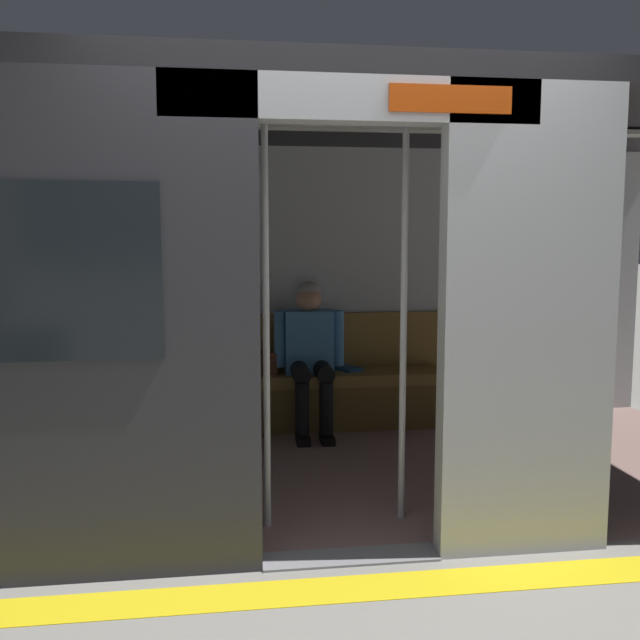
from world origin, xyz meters
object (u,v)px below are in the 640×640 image
at_px(grab_pole_far, 404,317).
at_px(train_car, 308,232).
at_px(person_seated, 310,347).
at_px(bench_seat, 297,387).
at_px(grab_pole_door, 266,320).
at_px(handbag, 260,363).
at_px(book, 347,369).

bearing_deg(grab_pole_far, train_car, -62.35).
xyz_separation_m(person_seated, grab_pole_far, (-0.27, 1.83, 0.44)).
xyz_separation_m(bench_seat, grab_pole_door, (0.37, 1.90, 0.77)).
bearing_deg(handbag, book, -176.72).
bearing_deg(grab_pole_far, grab_pole_door, 0.79).
height_order(bench_seat, handbag, handbag).
distance_m(handbag, grab_pole_far, 2.12).
bearing_deg(book, person_seated, -7.47).
bearing_deg(bench_seat, person_seated, 151.97).
height_order(train_car, bench_seat, train_car).
distance_m(bench_seat, grab_pole_far, 2.07).
relative_size(person_seated, grab_pole_far, 0.53).
relative_size(train_car, book, 29.09).
relative_size(handbag, grab_pole_door, 0.12).
relative_size(book, grab_pole_far, 0.10).
bearing_deg(person_seated, train_car, 81.97).
bearing_deg(handbag, bench_seat, 170.80).
xyz_separation_m(train_car, person_seated, (-0.15, -1.04, -0.89)).
relative_size(book, grab_pole_door, 0.10).
height_order(train_car, handbag, train_car).
bearing_deg(grab_pole_far, book, -91.62).
height_order(bench_seat, book, book).
bearing_deg(grab_pole_door, book, -111.63).
bearing_deg(train_car, bench_seat, -92.52).
distance_m(train_car, book, 1.68).
bearing_deg(grab_pole_far, handbag, -71.38).
bearing_deg(bench_seat, handbag, -9.20).
height_order(person_seated, grab_pole_far, grab_pole_far).
height_order(train_car, person_seated, train_car).
distance_m(person_seated, book, 0.41).
distance_m(book, grab_pole_door, 2.23).
bearing_deg(book, train_car, 37.49).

